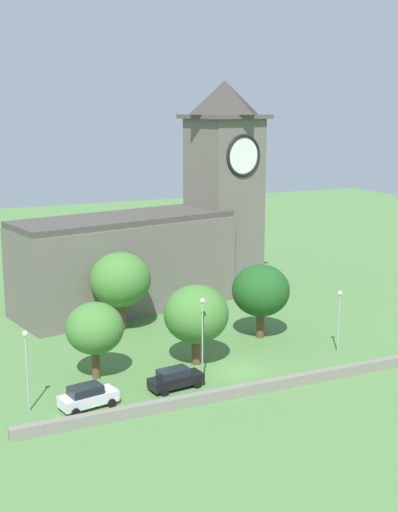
% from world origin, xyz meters
% --- Properties ---
extents(ground_plane, '(200.00, 200.00, 0.00)m').
position_xyz_m(ground_plane, '(0.00, 15.00, 0.00)').
color(ground_plane, '#517F42').
extents(church, '(33.53, 15.20, 26.88)m').
position_xyz_m(church, '(2.83, 24.72, 8.56)').
color(church, '#666056').
rests_on(church, ground).
extents(quay_barrier, '(42.69, 0.70, 0.93)m').
position_xyz_m(quay_barrier, '(0.00, -5.23, 0.46)').
color(quay_barrier, gray).
rests_on(quay_barrier, ground).
extents(car_white, '(4.89, 2.84, 1.90)m').
position_xyz_m(car_white, '(-14.56, -2.09, 0.96)').
color(car_white, silver).
rests_on(car_white, ground).
extents(car_black, '(4.94, 2.48, 1.82)m').
position_xyz_m(car_black, '(-6.67, -1.50, 0.92)').
color(car_black, black).
rests_on(car_black, ground).
extents(streetlamp_west_end, '(0.44, 0.44, 6.67)m').
position_xyz_m(streetlamp_west_end, '(-18.97, -0.73, 4.49)').
color(streetlamp_west_end, '#9EA0A5').
rests_on(streetlamp_west_end, ground).
extents(streetlamp_west_mid, '(0.44, 0.44, 7.49)m').
position_xyz_m(streetlamp_west_mid, '(-3.72, -0.66, 4.95)').
color(streetlamp_west_mid, '#9EA0A5').
rests_on(streetlamp_west_mid, ground).
extents(streetlamp_central, '(0.44, 0.44, 6.23)m').
position_xyz_m(streetlamp_central, '(11.42, 0.20, 4.23)').
color(streetlamp_central, '#9EA0A5').
rests_on(streetlamp_central, ground).
extents(tree_riverside_east, '(6.00, 6.00, 7.77)m').
position_xyz_m(tree_riverside_east, '(6.73, 7.36, 5.03)').
color(tree_riverside_east, brown).
rests_on(tree_riverside_east, ground).
extents(tree_churchyard, '(6.06, 6.06, 7.61)m').
position_xyz_m(tree_churchyard, '(-2.58, 3.13, 4.85)').
color(tree_churchyard, brown).
rests_on(tree_churchyard, ground).
extents(tree_riverside_west, '(5.13, 5.13, 6.94)m').
position_xyz_m(tree_riverside_west, '(-12.12, 3.74, 4.60)').
color(tree_riverside_west, brown).
rests_on(tree_riverside_west, ground).
extents(tree_by_tower, '(6.54, 6.54, 8.53)m').
position_xyz_m(tree_by_tower, '(-5.63, 15.94, 5.55)').
color(tree_by_tower, brown).
rests_on(tree_by_tower, ground).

